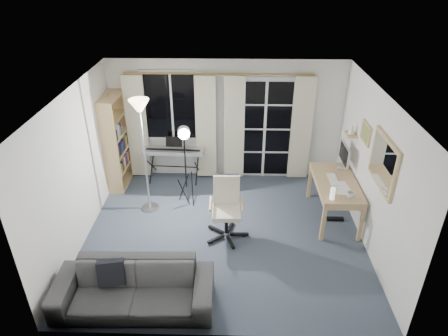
{
  "coord_description": "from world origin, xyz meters",
  "views": [
    {
      "loc": [
        0.14,
        -5.28,
        4.16
      ],
      "look_at": [
        -0.01,
        0.35,
        1.05
      ],
      "focal_mm": 32.0,
      "sensor_mm": 36.0,
      "label": 1
    }
  ],
  "objects_px": {
    "office_chair": "(226,202)",
    "mug": "(351,195)",
    "sofa": "(133,282)",
    "bookshelf": "(115,144)",
    "studio_light": "(184,142)",
    "desk": "(336,186)",
    "monitor": "(344,155)",
    "keyboard_piano": "(174,152)",
    "torchiere_lamp": "(141,123)"
  },
  "relations": [
    {
      "from": "keyboard_piano",
      "to": "studio_light",
      "type": "distance_m",
      "value": 1.11
    },
    {
      "from": "bookshelf",
      "to": "office_chair",
      "type": "relative_size",
      "value": 1.79
    },
    {
      "from": "keyboard_piano",
      "to": "sofa",
      "type": "bearing_deg",
      "value": -88.83
    },
    {
      "from": "torchiere_lamp",
      "to": "mug",
      "type": "distance_m",
      "value": 3.53
    },
    {
      "from": "bookshelf",
      "to": "office_chair",
      "type": "distance_m",
      "value": 2.66
    },
    {
      "from": "keyboard_piano",
      "to": "office_chair",
      "type": "bearing_deg",
      "value": -54.21
    },
    {
      "from": "monitor",
      "to": "keyboard_piano",
      "type": "bearing_deg",
      "value": 166.53
    },
    {
      "from": "office_chair",
      "to": "sofa",
      "type": "relative_size",
      "value": 0.5
    },
    {
      "from": "mug",
      "to": "sofa",
      "type": "height_order",
      "value": "mug"
    },
    {
      "from": "bookshelf",
      "to": "sofa",
      "type": "bearing_deg",
      "value": -70.97
    },
    {
      "from": "torchiere_lamp",
      "to": "studio_light",
      "type": "xyz_separation_m",
      "value": [
        0.67,
        0.14,
        -0.39
      ]
    },
    {
      "from": "torchiere_lamp",
      "to": "sofa",
      "type": "distance_m",
      "value": 2.59
    },
    {
      "from": "keyboard_piano",
      "to": "mug",
      "type": "height_order",
      "value": "keyboard_piano"
    },
    {
      "from": "bookshelf",
      "to": "studio_light",
      "type": "distance_m",
      "value": 1.65
    },
    {
      "from": "keyboard_piano",
      "to": "monitor",
      "type": "xyz_separation_m",
      "value": [
        3.11,
        -0.73,
        0.35
      ]
    },
    {
      "from": "desk",
      "to": "sofa",
      "type": "xyz_separation_m",
      "value": [
        -3.01,
        -2.06,
        -0.24
      ]
    },
    {
      "from": "bookshelf",
      "to": "monitor",
      "type": "bearing_deg",
      "value": -6.72
    },
    {
      "from": "mug",
      "to": "keyboard_piano",
      "type": "bearing_deg",
      "value": 150.83
    },
    {
      "from": "office_chair",
      "to": "keyboard_piano",
      "type": "bearing_deg",
      "value": 121.57
    },
    {
      "from": "office_chair",
      "to": "mug",
      "type": "distance_m",
      "value": 1.95
    },
    {
      "from": "monitor",
      "to": "sofa",
      "type": "bearing_deg",
      "value": -142.14
    },
    {
      "from": "sofa",
      "to": "desk",
      "type": "bearing_deg",
      "value": 33.28
    },
    {
      "from": "torchiere_lamp",
      "to": "studio_light",
      "type": "relative_size",
      "value": 1.3
    },
    {
      "from": "monitor",
      "to": "mug",
      "type": "relative_size",
      "value": 4.39
    },
    {
      "from": "bookshelf",
      "to": "desk",
      "type": "relative_size",
      "value": 1.35
    },
    {
      "from": "office_chair",
      "to": "mug",
      "type": "bearing_deg",
      "value": -2.05
    },
    {
      "from": "torchiere_lamp",
      "to": "studio_light",
      "type": "height_order",
      "value": "torchiere_lamp"
    },
    {
      "from": "studio_light",
      "to": "desk",
      "type": "bearing_deg",
      "value": -16.53
    },
    {
      "from": "studio_light",
      "to": "mug",
      "type": "bearing_deg",
      "value": -26.48
    },
    {
      "from": "sofa",
      "to": "torchiere_lamp",
      "type": "bearing_deg",
      "value": 94.8
    },
    {
      "from": "keyboard_piano",
      "to": "office_chair",
      "type": "relative_size",
      "value": 1.18
    },
    {
      "from": "torchiere_lamp",
      "to": "mug",
      "type": "xyz_separation_m",
      "value": [
        3.34,
        -0.68,
        -0.88
      ]
    },
    {
      "from": "office_chair",
      "to": "desk",
      "type": "height_order",
      "value": "office_chair"
    },
    {
      "from": "office_chair",
      "to": "bookshelf",
      "type": "bearing_deg",
      "value": 143.54
    },
    {
      "from": "bookshelf",
      "to": "mug",
      "type": "height_order",
      "value": "bookshelf"
    },
    {
      "from": "office_chair",
      "to": "sofa",
      "type": "distance_m",
      "value": 1.98
    },
    {
      "from": "keyboard_piano",
      "to": "desk",
      "type": "height_order",
      "value": "keyboard_piano"
    },
    {
      "from": "bookshelf",
      "to": "desk",
      "type": "bearing_deg",
      "value": -13.29
    },
    {
      "from": "monitor",
      "to": "sofa",
      "type": "relative_size",
      "value": 0.25
    },
    {
      "from": "keyboard_piano",
      "to": "office_chair",
      "type": "height_order",
      "value": "office_chair"
    },
    {
      "from": "torchiere_lamp",
      "to": "mug",
      "type": "relative_size",
      "value": 17.35
    },
    {
      "from": "studio_light",
      "to": "desk",
      "type": "relative_size",
      "value": 1.17
    },
    {
      "from": "bookshelf",
      "to": "sofa",
      "type": "height_order",
      "value": "bookshelf"
    },
    {
      "from": "desk",
      "to": "mug",
      "type": "distance_m",
      "value": 0.53
    },
    {
      "from": "office_chair",
      "to": "sofa",
      "type": "xyz_separation_m",
      "value": [
        -1.17,
        -1.59,
        -0.2
      ]
    },
    {
      "from": "desk",
      "to": "sofa",
      "type": "bearing_deg",
      "value": -145.8
    },
    {
      "from": "bookshelf",
      "to": "desk",
      "type": "distance_m",
      "value": 4.14
    },
    {
      "from": "bookshelf",
      "to": "monitor",
      "type": "relative_size",
      "value": 3.5
    },
    {
      "from": "keyboard_piano",
      "to": "mug",
      "type": "distance_m",
      "value": 3.45
    },
    {
      "from": "torchiere_lamp",
      "to": "monitor",
      "type": "relative_size",
      "value": 3.95
    }
  ]
}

